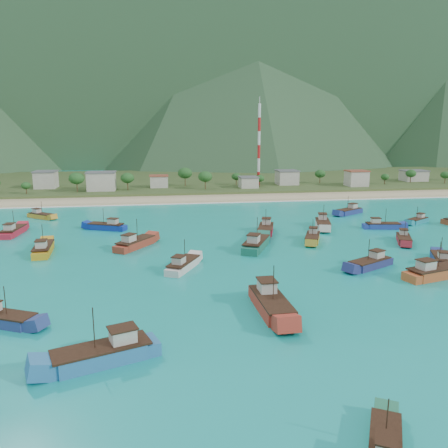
{
  "coord_description": "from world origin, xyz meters",
  "views": [
    {
      "loc": [
        -12.0,
        -86.39,
        25.31
      ],
      "look_at": [
        4.42,
        18.0,
        3.0
      ],
      "focal_mm": 35.0,
      "sensor_mm": 36.0,
      "label": 1
    }
  ],
  "objects": [
    {
      "name": "boat_5",
      "position": [
        5.57,
        -58.15,
        0.48
      ],
      "size": [
        6.14,
        8.28,
        4.82
      ],
      "rotation": [
        0.0,
        0.0,
        5.76
      ],
      "color": "#227250",
      "rests_on": "ground"
    },
    {
      "name": "boat_4",
      "position": [
        -18.31,
        -40.14,
        0.9
      ],
      "size": [
        12.56,
        7.33,
        7.13
      ],
      "rotation": [
        0.0,
        0.0,
        1.91
      ],
      "color": "teal",
      "rests_on": "ground"
    },
    {
      "name": "ground",
      "position": [
        0.0,
        0.0,
        0.0
      ],
      "size": [
        600.0,
        600.0,
        0.0
      ],
      "primitive_type": "plane",
      "color": "#0B8381",
      "rests_on": "ground"
    },
    {
      "name": "boat_9",
      "position": [
        36.14,
        -19.45,
        0.87
      ],
      "size": [
        12.27,
        6.38,
        6.96
      ],
      "rotation": [
        0.0,
        0.0,
        4.97
      ],
      "color": "#BE5226",
      "rests_on": "ground"
    },
    {
      "name": "boat_10",
      "position": [
        61.26,
        24.98,
        0.55
      ],
      "size": [
        8.81,
        6.86,
        5.18
      ],
      "rotation": [
        0.0,
        0.0,
        2.13
      ],
      "color": "teal",
      "rests_on": "ground"
    },
    {
      "name": "beach",
      "position": [
        0.0,
        79.0,
        0.0
      ],
      "size": [
        400.0,
        18.0,
        1.2
      ],
      "primitive_type": "cube",
      "color": "beige",
      "rests_on": "ground"
    },
    {
      "name": "boat_0",
      "position": [
        47.86,
        40.91,
        0.75
      ],
      "size": [
        10.74,
        8.18,
        6.29
      ],
      "rotation": [
        0.0,
        0.0,
        2.11
      ],
      "color": "navy",
      "rests_on": "ground"
    },
    {
      "name": "boat_13",
      "position": [
        9.48,
        4.69,
        0.94
      ],
      "size": [
        8.81,
        12.76,
        7.34
      ],
      "rotation": [
        0.0,
        0.0,
        5.82
      ],
      "color": "#19644E",
      "rests_on": "ground"
    },
    {
      "name": "boat_7",
      "position": [
        15.46,
        19.4,
        0.85
      ],
      "size": [
        6.76,
        12.02,
        6.81
      ],
      "rotation": [
        0.0,
        0.0,
        2.83
      ],
      "color": "maroon",
      "rests_on": "ground"
    },
    {
      "name": "boat_26",
      "position": [
        3.86,
        -29.11,
        0.98
      ],
      "size": [
        4.06,
        12.89,
        7.57
      ],
      "rotation": [
        0.0,
        0.0,
        3.16
      ],
      "color": "#AF3224",
      "rests_on": "ground"
    },
    {
      "name": "village",
      "position": [
        5.31,
        104.05,
        4.71
      ],
      "size": [
        213.8,
        23.12,
        7.28
      ],
      "color": "beige",
      "rests_on": "ground"
    },
    {
      "name": "boat_21",
      "position": [
        43.21,
        -11.23,
        0.59
      ],
      "size": [
        6.42,
        9.41,
        5.41
      ],
      "rotation": [
        0.0,
        0.0,
        5.83
      ],
      "color": "navy",
      "rests_on": "ground"
    },
    {
      "name": "boat_14",
      "position": [
        45.05,
        5.05,
        0.61
      ],
      "size": [
        6.56,
        9.63,
        5.53
      ],
      "rotation": [
        0.0,
        0.0,
        2.69
      ],
      "color": "#A2212C",
      "rests_on": "ground"
    },
    {
      "name": "boat_11",
      "position": [
        24.26,
        9.35,
        0.67
      ],
      "size": [
        6.7,
        10.26,
        5.86
      ],
      "rotation": [
        0.0,
        0.0,
        2.72
      ],
      "color": "gold",
      "rests_on": "ground"
    },
    {
      "name": "boat_2",
      "position": [
        -47.75,
        27.36,
        0.78
      ],
      "size": [
        4.13,
        11.12,
        6.43
      ],
      "rotation": [
        0.0,
        0.0,
        6.2
      ],
      "color": "#B91E31",
      "rests_on": "ground"
    },
    {
      "name": "surf_line",
      "position": [
        0.0,
        69.5,
        0.0
      ],
      "size": [
        400.0,
        2.5,
        0.08
      ],
      "primitive_type": "cube",
      "color": "white",
      "rests_on": "ground"
    },
    {
      "name": "boat_6",
      "position": [
        32.28,
        23.25,
        0.85
      ],
      "size": [
        6.72,
        12.11,
        6.86
      ],
      "rotation": [
        0.0,
        0.0,
        2.84
      ],
      "color": "beige",
      "rests_on": "ground"
    },
    {
      "name": "boat_23",
      "position": [
        -25.16,
        29.79,
        0.72
      ],
      "size": [
        10.72,
        6.98,
        6.13
      ],
      "rotation": [
        0.0,
        0.0,
        1.16
      ],
      "color": "#112E96",
      "rests_on": "ground"
    },
    {
      "name": "land",
      "position": [
        0.0,
        140.0,
        0.0
      ],
      "size": [
        400.0,
        110.0,
        2.4
      ],
      "primitive_type": "cube",
      "color": "#385123",
      "rests_on": "ground"
    },
    {
      "name": "boat_12",
      "position": [
        -36.1,
        8.19,
        0.8
      ],
      "size": [
        4.29,
        11.32,
        6.54
      ],
      "rotation": [
        0.0,
        0.0,
        0.09
      ],
      "color": "#C48B19",
      "rests_on": "ground"
    },
    {
      "name": "boat_15",
      "position": [
        -32.88,
        -27.88,
        0.68
      ],
      "size": [
        10.25,
        7.0,
        5.89
      ],
      "rotation": [
        0.0,
        0.0,
        4.26
      ],
      "color": "navy",
      "rests_on": "ground"
    },
    {
      "name": "boat_22",
      "position": [
        -7.37,
        -7.47,
        0.7
      ],
      "size": [
        7.42,
        10.41,
        6.02
      ],
      "rotation": [
        0.0,
        0.0,
        5.8
      ],
      "color": "beige",
      "rests_on": "ground"
    },
    {
      "name": "vegetation",
      "position": [
        -1.68,
        103.15,
        5.2
      ],
      "size": [
        275.24,
        25.46,
        8.52
      ],
      "color": "#235623",
      "rests_on": "ground"
    },
    {
      "name": "mountains",
      "position": [
        -18.31,
        403.81,
        106.83
      ],
      "size": [
        1520.0,
        440.0,
        260.0
      ],
      "color": "slate",
      "rests_on": "ground"
    },
    {
      "name": "radio_tower",
      "position": [
        34.51,
        108.0,
        19.63
      ],
      "size": [
        1.2,
        1.2,
        36.07
      ],
      "color": "red",
      "rests_on": "ground"
    },
    {
      "name": "boat_16",
      "position": [
        -16.97,
        9.97,
        0.84
      ],
      "size": [
        9.34,
        11.35,
        6.78
      ],
      "rotation": [
        0.0,
        0.0,
        5.67
      ],
      "color": "#973422",
      "rests_on": "ground"
    },
    {
      "name": "boat_19",
      "position": [
        27.91,
        -12.05,
        0.72
      ],
      "size": [
        10.61,
        7.45,
        6.12
      ],
      "rotation": [
        0.0,
        0.0,
        2.05
      ],
      "color": "navy",
      "rests_on": "ground"
    },
    {
      "name": "boat_18",
      "position": [
        -46.41,
        49.15,
        0.61
      ],
      "size": [
        8.94,
        8.06,
        5.51
      ],
      "rotation": [
        0.0,
        0.0,
        4.02
      ],
      "color": "orange",
      "rests_on": "ground"
    },
    {
      "name": "boat_25",
      "position": [
        47.5,
        19.62,
        0.66
      ],
      "size": [
        10.19,
        4.56,
        5.81
      ],
      "rotation": [
        0.0,
        0.0,
        4.54
      ],
      "color": "#223A96",
      "rests_on": "ground"
    }
  ]
}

